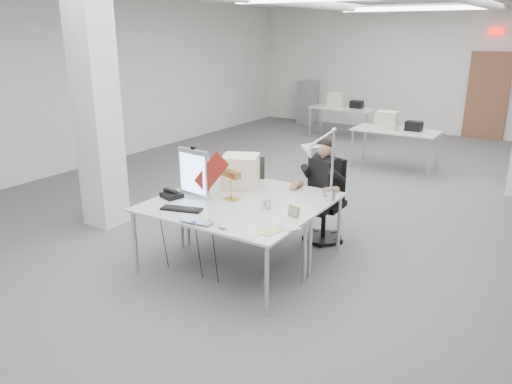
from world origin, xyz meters
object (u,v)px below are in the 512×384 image
seated_person (324,174)px  desk_phone (172,195)px  monitor (194,173)px  architect_lamp (323,165)px  laptop (194,223)px  office_chair (324,202)px  bankers_lamp (231,185)px  beige_monitor (241,171)px  desk_main (217,214)px

seated_person → desk_phone: (-1.26, -1.37, -0.12)m
seated_person → monitor: 1.61m
desk_phone → architect_lamp: size_ratio=0.23×
seated_person → monitor: size_ratio=1.48×
laptop → architect_lamp: architect_lamp is taller
office_chair → bankers_lamp: bearing=-96.9°
office_chair → seated_person: bearing=-67.1°
beige_monitor → architect_lamp: bearing=-31.1°
desk_main → laptop: bearing=-89.1°
monitor → beige_monitor: monitor is taller
desk_main → architect_lamp: (0.85, 0.73, 0.48)m
desk_main → desk_phone: bearing=170.7°
seated_person → architect_lamp: bearing=-44.2°
desk_phone → architect_lamp: 1.75m
office_chair → architect_lamp: architect_lamp is taller
bankers_lamp → desk_phone: (-0.62, -0.30, -0.15)m
monitor → beige_monitor: size_ratio=1.33×
seated_person → architect_lamp: size_ratio=0.87×
desk_main → beige_monitor: size_ratio=4.30×
monitor → seated_person: bearing=54.8°
desk_phone → bankers_lamp: bearing=42.0°
office_chair → bankers_lamp: (-0.64, -1.12, 0.42)m
laptop → architect_lamp: 1.48m
desk_main → bankers_lamp: (-0.11, 0.42, 0.19)m
desk_main → seated_person: (0.53, 1.49, 0.16)m
office_chair → laptop: bearing=-82.2°
monitor → architect_lamp: size_ratio=0.59×
seated_person → bankers_lamp: 1.25m
laptop → architect_lamp: size_ratio=0.36×
architect_lamp → monitor: bearing=-178.5°
desk_main → beige_monitor: 0.94m
laptop → desk_phone: size_ratio=1.57×
beige_monitor → office_chair: bearing=15.3°
office_chair → architect_lamp: (0.32, -0.81, 0.71)m
bankers_lamp → monitor: bearing=-143.9°
office_chair → beige_monitor: beige_monitor is taller
desk_phone → beige_monitor: (0.44, 0.75, 0.17)m
desk_phone → desk_main: bearing=6.9°
office_chair → desk_phone: size_ratio=4.72×
desk_main → desk_phone: size_ratio=8.26×
desk_main → bankers_lamp: bearing=105.2°
bankers_lamp → desk_phone: bankers_lamp is taller
office_chair → monitor: size_ratio=1.85×
beige_monitor → seated_person: bearing=13.1°
office_chair → bankers_lamp: size_ratio=2.93×
beige_monitor → architect_lamp: (1.14, -0.14, 0.27)m
desk_main → monitor: bearing=151.6°
beige_monitor → desk_phone: bearing=-144.4°
monitor → laptop: (0.54, -0.69, -0.26)m
laptop → desk_main: bearing=85.2°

